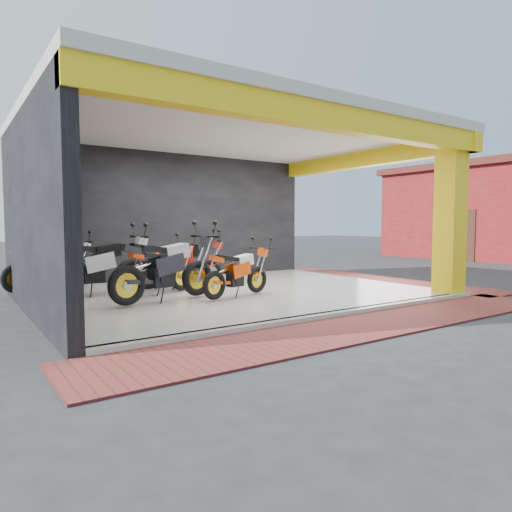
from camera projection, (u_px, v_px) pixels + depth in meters
The scene contains 17 objects.
ground at pixel (293, 309), 8.49m from camera, with size 80.00×80.00×0.00m, color #2D2D30.
showroom_floor at pixel (236, 293), 10.14m from camera, with size 8.00×6.00×0.10m, color silver.
showroom_ceiling at pixel (236, 131), 9.89m from camera, with size 8.40×6.40×0.20m, color beige.
back_wall at pixel (177, 218), 12.58m from camera, with size 8.20×0.20×3.50m, color black.
left_wall at pixel (30, 214), 7.72m from camera, with size 0.20×6.20×3.50m, color black.
corner_column at pixel (450, 216), 9.86m from camera, with size 0.50×0.50×3.50m, color yellow.
header_beam_front at pixel (333, 118), 7.44m from camera, with size 8.40×0.30×0.40m, color yellow.
header_beam_right at pixel (363, 159), 12.16m from camera, with size 0.30×6.40×0.40m, color yellow.
floor_kerb at pixel (331, 315), 7.65m from camera, with size 8.00×0.20×0.10m, color silver.
paver_front at pixel (367, 326), 7.01m from camera, with size 9.00×1.40×0.03m, color maroon.
paver_right at pixel (381, 280), 12.84m from camera, with size 1.40×7.00×0.03m, color maroon.
moto_hero at pixel (257, 267), 9.64m from camera, with size 1.89×0.70×1.16m, color #F9490A, non-canonical shape.
moto_row_a at pixel (197, 261), 9.18m from camera, with size 2.43×0.90×1.48m, color black, non-canonical shape.
moto_row_b at pixel (209, 260), 10.55m from camera, with size 2.15×0.80×1.31m, color #AF1A12, non-canonical shape.
moto_row_c at pixel (181, 263), 9.99m from camera, with size 2.01×0.74×1.23m, color #FF370A, non-canonical shape.
moto_row_d at pixel (131, 259), 9.81m from camera, with size 2.37×0.88×1.45m, color #AEB0B6, non-canonical shape.
moto_row_e at pixel (77, 260), 10.58m from camera, with size 2.09×0.78×1.28m, color #A1A2A8, non-canonical shape.
Camera 1 is at (-5.30, -6.56, 1.57)m, focal length 32.00 mm.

